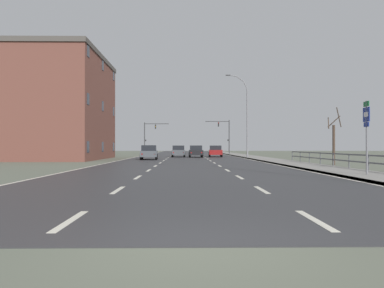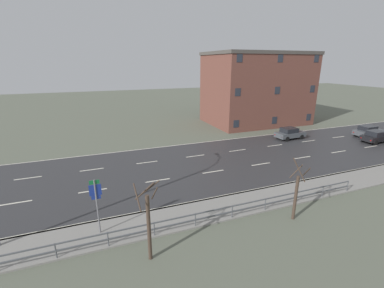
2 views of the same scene
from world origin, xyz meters
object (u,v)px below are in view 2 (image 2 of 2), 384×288
object	(u,v)px
car_distant	(377,136)
brick_building	(256,88)
car_near_left	(368,131)
car_far_right	(290,133)
highway_sign	(96,200)

from	to	relation	value
car_distant	brick_building	world-z (taller)	brick_building
car_near_left	brick_building	size ratio (longest dim) A/B	0.25
car_near_left	car_far_right	size ratio (longest dim) A/B	0.98
car_near_left	car_far_right	distance (m)	11.42
car_near_left	brick_building	world-z (taller)	brick_building
car_distant	car_far_right	xyz separation A→B (m)	(-5.33, -9.40, 0.00)
car_near_left	highway_sign	bearing A→B (deg)	-75.89
car_far_right	brick_building	bearing A→B (deg)	168.82
highway_sign	brick_building	world-z (taller)	brick_building
car_near_left	car_distant	xyz separation A→B (m)	(2.33, -1.62, 0.00)
brick_building	car_near_left	bearing A→B (deg)	34.41
car_near_left	car_distant	bearing A→B (deg)	-35.43
car_distant	car_far_right	size ratio (longest dim) A/B	0.98
highway_sign	car_far_right	xyz separation A→B (m)	(-12.52, 25.02, -1.50)
car_distant	brick_building	distance (m)	18.65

